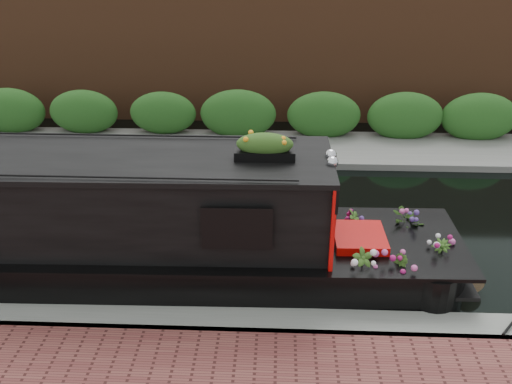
{
  "coord_description": "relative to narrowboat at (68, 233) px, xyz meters",
  "views": [
    {
      "loc": [
        1.11,
        -10.22,
        5.74
      ],
      "look_at": [
        0.69,
        -0.6,
        1.08
      ],
      "focal_mm": 40.0,
      "sensor_mm": 36.0,
      "label": 1
    }
  ],
  "objects": [
    {
      "name": "far_brick_wall",
      "position": [
        2.46,
        9.15,
        -0.89
      ],
      "size": [
        40.0,
        1.0,
        8.0
      ],
      "primitive_type": "cube",
      "color": "brown",
      "rests_on": "ground"
    },
    {
      "name": "near_bank_coping",
      "position": [
        2.46,
        -1.35,
        -0.89
      ],
      "size": [
        40.0,
        0.6,
        0.5
      ],
      "primitive_type": "cube",
      "color": "gray",
      "rests_on": "ground"
    },
    {
      "name": "far_hedge",
      "position": [
        2.46,
        7.05,
        -0.89
      ],
      "size": [
        40.0,
        1.1,
        2.8
      ],
      "primitive_type": "cube",
      "color": "#24571D",
      "rests_on": "ground"
    },
    {
      "name": "far_bank_path",
      "position": [
        2.46,
        6.15,
        -0.89
      ],
      "size": [
        40.0,
        2.4,
        0.34
      ],
      "primitive_type": "cube",
      "color": "slate",
      "rests_on": "ground"
    },
    {
      "name": "rope_fender",
      "position": [
        6.86,
        -0.0,
        -0.69
      ],
      "size": [
        0.39,
        0.39,
        0.39
      ],
      "primitive_type": "cylinder",
      "rotation": [
        1.57,
        0.0,
        0.0
      ],
      "color": "brown",
      "rests_on": "ground"
    },
    {
      "name": "narrowboat",
      "position": [
        0.0,
        0.0,
        0.0
      ],
      "size": [
        12.76,
        2.44,
        2.98
      ],
      "rotation": [
        0.0,
        0.0,
        0.02
      ],
      "color": "black",
      "rests_on": "ground"
    },
    {
      "name": "ground",
      "position": [
        2.46,
        1.95,
        -0.89
      ],
      "size": [
        80.0,
        80.0,
        0.0
      ],
      "primitive_type": "plane",
      "color": "black",
      "rests_on": "ground"
    }
  ]
}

